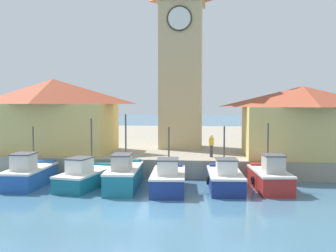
{
  "coord_description": "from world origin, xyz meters",
  "views": [
    {
      "loc": [
        3.76,
        -18.01,
        5.16
      ],
      "look_at": [
        0.48,
        10.27,
        3.5
      ],
      "focal_mm": 42.0,
      "sensor_mm": 36.0,
      "label": 1
    }
  ],
  "objects_px": {
    "warehouse_left": "(53,114)",
    "dock_worker_near_tower": "(211,145)",
    "fishing_boat_left_outer": "(86,176)",
    "fishing_boat_left_inner": "(124,176)",
    "fishing_boat_far_left": "(29,174)",
    "fishing_boat_mid_right": "(270,177)",
    "clock_tower": "(181,56)",
    "warehouse_right": "(302,120)",
    "fishing_boat_center": "(225,178)",
    "fishing_boat_mid_left": "(168,179)"
  },
  "relations": [
    {
      "from": "warehouse_left",
      "to": "dock_worker_near_tower",
      "type": "relative_size",
      "value": 5.95
    },
    {
      "from": "fishing_boat_left_outer",
      "to": "fishing_boat_left_inner",
      "type": "distance_m",
      "value": 2.44
    },
    {
      "from": "fishing_boat_far_left",
      "to": "fishing_boat_left_outer",
      "type": "bearing_deg",
      "value": 1.51
    },
    {
      "from": "fishing_boat_mid_right",
      "to": "clock_tower",
      "type": "distance_m",
      "value": 14.72
    },
    {
      "from": "warehouse_right",
      "to": "dock_worker_near_tower",
      "type": "distance_m",
      "value": 6.99
    },
    {
      "from": "fishing_boat_left_inner",
      "to": "warehouse_right",
      "type": "height_order",
      "value": "warehouse_right"
    },
    {
      "from": "fishing_boat_center",
      "to": "warehouse_right",
      "type": "distance_m",
      "value": 9.05
    },
    {
      "from": "fishing_boat_left_outer",
      "to": "fishing_boat_mid_right",
      "type": "relative_size",
      "value": 1.17
    },
    {
      "from": "fishing_boat_left_inner",
      "to": "warehouse_right",
      "type": "bearing_deg",
      "value": 29.16
    },
    {
      "from": "fishing_boat_center",
      "to": "clock_tower",
      "type": "height_order",
      "value": "clock_tower"
    },
    {
      "from": "clock_tower",
      "to": "warehouse_right",
      "type": "bearing_deg",
      "value": -25.34
    },
    {
      "from": "warehouse_right",
      "to": "dock_worker_near_tower",
      "type": "height_order",
      "value": "warehouse_right"
    },
    {
      "from": "clock_tower",
      "to": "fishing_boat_left_inner",
      "type": "bearing_deg",
      "value": -102.97
    },
    {
      "from": "fishing_boat_left_outer",
      "to": "fishing_boat_center",
      "type": "xyz_separation_m",
      "value": [
        8.46,
        0.18,
        0.03
      ]
    },
    {
      "from": "fishing_boat_left_outer",
      "to": "dock_worker_near_tower",
      "type": "xyz_separation_m",
      "value": [
        7.62,
        4.92,
        1.48
      ]
    },
    {
      "from": "fishing_boat_left_inner",
      "to": "dock_worker_near_tower",
      "type": "distance_m",
      "value": 7.43
    },
    {
      "from": "fishing_boat_left_outer",
      "to": "fishing_boat_mid_left",
      "type": "distance_m",
      "value": 5.18
    },
    {
      "from": "warehouse_right",
      "to": "fishing_boat_left_outer",
      "type": "bearing_deg",
      "value": -155.88
    },
    {
      "from": "fishing_boat_far_left",
      "to": "fishing_boat_left_inner",
      "type": "xyz_separation_m",
      "value": [
        6.07,
        -0.12,
        0.06
      ]
    },
    {
      "from": "fishing_boat_mid_left",
      "to": "dock_worker_near_tower",
      "type": "bearing_deg",
      "value": 65.53
    },
    {
      "from": "fishing_boat_mid_right",
      "to": "dock_worker_near_tower",
      "type": "distance_m",
      "value": 5.84
    },
    {
      "from": "fishing_boat_left_outer",
      "to": "fishing_boat_left_inner",
      "type": "height_order",
      "value": "fishing_boat_left_inner"
    },
    {
      "from": "fishing_boat_far_left",
      "to": "dock_worker_near_tower",
      "type": "relative_size",
      "value": 3.04
    },
    {
      "from": "fishing_boat_mid_left",
      "to": "warehouse_right",
      "type": "bearing_deg",
      "value": 37.22
    },
    {
      "from": "fishing_boat_left_inner",
      "to": "fishing_boat_mid_left",
      "type": "distance_m",
      "value": 2.74
    },
    {
      "from": "warehouse_right",
      "to": "fishing_boat_mid_left",
      "type": "bearing_deg",
      "value": -142.78
    },
    {
      "from": "fishing_boat_far_left",
      "to": "fishing_boat_mid_right",
      "type": "bearing_deg",
      "value": 2.11
    },
    {
      "from": "fishing_boat_mid_right",
      "to": "warehouse_left",
      "type": "xyz_separation_m",
      "value": [
        -16.08,
        6.43,
        3.51
      ]
    },
    {
      "from": "fishing_boat_center",
      "to": "warehouse_right",
      "type": "bearing_deg",
      "value": 47.02
    },
    {
      "from": "clock_tower",
      "to": "warehouse_left",
      "type": "xyz_separation_m",
      "value": [
        -9.91,
        -3.89,
        -5.0
      ]
    },
    {
      "from": "fishing_boat_mid_right",
      "to": "fishing_boat_left_inner",
      "type": "bearing_deg",
      "value": -175.64
    },
    {
      "from": "fishing_boat_left_inner",
      "to": "fishing_boat_center",
      "type": "xyz_separation_m",
      "value": [
        6.04,
        0.4,
        -0.11
      ]
    },
    {
      "from": "warehouse_right",
      "to": "warehouse_left",
      "type": "bearing_deg",
      "value": 178.5
    },
    {
      "from": "fishing_boat_left_outer",
      "to": "fishing_boat_mid_left",
      "type": "height_order",
      "value": "fishing_boat_left_outer"
    },
    {
      "from": "warehouse_left",
      "to": "dock_worker_near_tower",
      "type": "xyz_separation_m",
      "value": [
        12.58,
        -1.96,
        -2.12
      ]
    },
    {
      "from": "fishing_boat_mid_left",
      "to": "clock_tower",
      "type": "distance_m",
      "value": 14.17
    },
    {
      "from": "fishing_boat_mid_left",
      "to": "fishing_boat_mid_right",
      "type": "height_order",
      "value": "fishing_boat_mid_right"
    },
    {
      "from": "warehouse_right",
      "to": "fishing_boat_far_left",
      "type": "bearing_deg",
      "value": -160.11
    },
    {
      "from": "fishing_boat_far_left",
      "to": "fishing_boat_mid_left",
      "type": "xyz_separation_m",
      "value": [
        8.79,
        -0.43,
        -0.03
      ]
    },
    {
      "from": "fishing_boat_mid_left",
      "to": "clock_tower",
      "type": "height_order",
      "value": "clock_tower"
    },
    {
      "from": "fishing_boat_mid_right",
      "to": "clock_tower",
      "type": "relative_size",
      "value": 0.27
    },
    {
      "from": "warehouse_left",
      "to": "fishing_boat_left_outer",
      "type": "bearing_deg",
      "value": -54.22
    },
    {
      "from": "warehouse_right",
      "to": "fishing_boat_mid_right",
      "type": "bearing_deg",
      "value": -117.68
    },
    {
      "from": "fishing_boat_far_left",
      "to": "warehouse_left",
      "type": "bearing_deg",
      "value": 100.66
    },
    {
      "from": "fishing_boat_center",
      "to": "warehouse_left",
      "type": "relative_size",
      "value": 0.51
    },
    {
      "from": "fishing_boat_far_left",
      "to": "fishing_boat_center",
      "type": "height_order",
      "value": "fishing_boat_center"
    },
    {
      "from": "clock_tower",
      "to": "warehouse_left",
      "type": "relative_size",
      "value": 1.75
    },
    {
      "from": "fishing_boat_left_outer",
      "to": "warehouse_right",
      "type": "height_order",
      "value": "warehouse_right"
    },
    {
      "from": "fishing_boat_mid_right",
      "to": "warehouse_right",
      "type": "height_order",
      "value": "warehouse_right"
    },
    {
      "from": "fishing_boat_center",
      "to": "fishing_boat_mid_right",
      "type": "relative_size",
      "value": 1.07
    }
  ]
}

